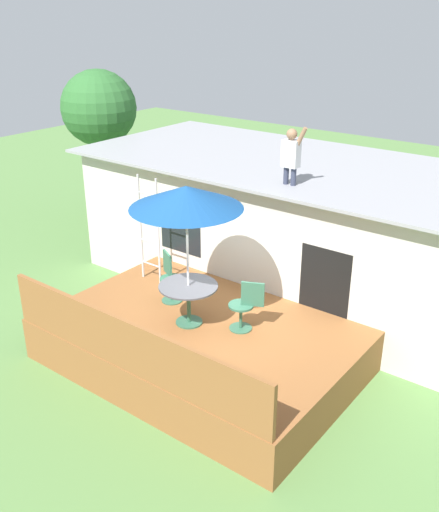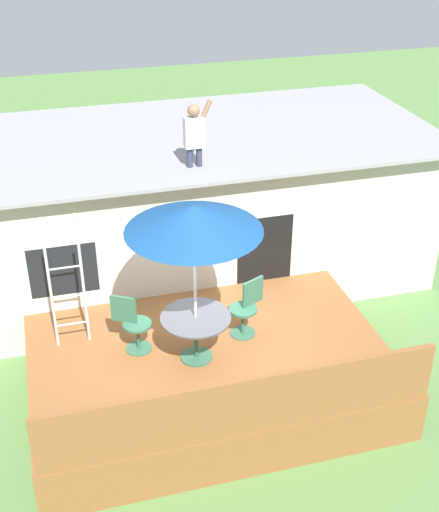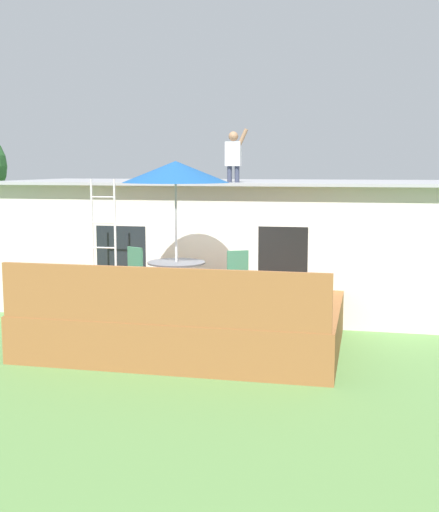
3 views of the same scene
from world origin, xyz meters
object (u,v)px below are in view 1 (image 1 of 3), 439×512
patio_table (188,294)px  patio_umbrella (186,197)px  step_ladder (149,230)px  patio_chair_left (170,278)px  patio_chair_right (245,306)px  person_figure (291,153)px  backyard_tree (99,110)px

patio_table → patio_umbrella: patio_umbrella is taller
patio_umbrella → step_ladder: size_ratio=1.15×
patio_chair_left → patio_chair_right: 1.78m
patio_umbrella → person_figure: person_figure is taller
step_ladder → patio_chair_left: size_ratio=2.39×
person_figure → patio_chair_right: size_ratio=1.21×
step_ladder → backyard_tree: 6.74m
patio_table → backyard_tree: backyard_tree is taller
patio_chair_left → person_figure: bearing=80.5°
patio_table → patio_chair_left: size_ratio=1.13×
patio_umbrella → patio_chair_left: 2.13m
patio_umbrella → patio_table: bearing=-146.3°
patio_table → backyard_tree: bearing=147.5°
patio_umbrella → patio_chair_right: 2.14m
patio_chair_right → step_ladder: bearing=-34.5°
patio_table → patio_chair_left: 1.00m
patio_table → step_ladder: step_ladder is taller
patio_chair_left → patio_chair_right: (1.78, -0.06, 0.00)m
patio_table → backyard_tree: size_ratio=0.24×
person_figure → backyard_tree: 8.14m
patio_umbrella → patio_chair_right: (0.92, 0.42, -1.89)m
person_figure → patio_umbrella: bearing=-104.3°
patio_table → patio_chair_right: 1.02m
backyard_tree → step_ladder: bearing=-34.2°
patio_chair_left → patio_chair_right: same height
person_figure → patio_chair_right: (0.33, -1.88, -2.27)m
patio_chair_left → backyard_tree: (-6.35, 4.12, 1.94)m
person_figure → backyard_tree: size_ratio=0.26×
backyard_tree → person_figure: bearing=-16.4°
patio_table → patio_chair_right: bearing=24.8°
step_ladder → patio_chair_left: step_ladder is taller
patio_chair_right → backyard_tree: backyard_tree is taller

